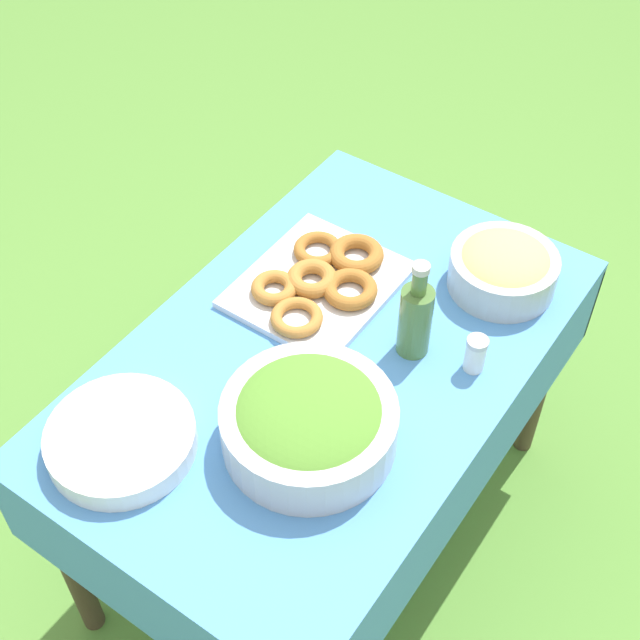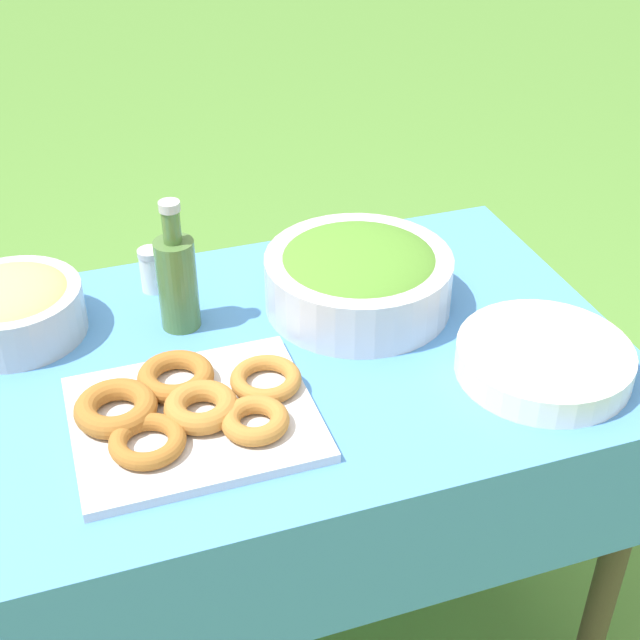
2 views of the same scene
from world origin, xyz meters
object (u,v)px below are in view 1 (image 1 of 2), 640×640
object	(u,v)px
donut_platter	(321,280)
olive_oil_bottle	(415,318)
pasta_bowl	(504,268)
salad_bowl	(309,421)
plate_stack	(121,440)

from	to	relation	value
donut_platter	olive_oil_bottle	xyz separation A→B (m)	(-0.04, -0.25, 0.07)
pasta_bowl	donut_platter	world-z (taller)	pasta_bowl
pasta_bowl	olive_oil_bottle	world-z (taller)	olive_oil_bottle
donut_platter	salad_bowl	bearing A→B (deg)	-148.29
plate_stack	olive_oil_bottle	world-z (taller)	olive_oil_bottle
pasta_bowl	plate_stack	bearing A→B (deg)	154.13
salad_bowl	olive_oil_bottle	distance (m)	0.31
plate_stack	olive_oil_bottle	size ratio (longest dim) A/B	1.19
salad_bowl	donut_platter	bearing A→B (deg)	31.71
salad_bowl	donut_platter	size ratio (longest dim) A/B	0.89
salad_bowl	olive_oil_bottle	world-z (taller)	olive_oil_bottle
salad_bowl	plate_stack	distance (m)	0.35
olive_oil_bottle	pasta_bowl	bearing A→B (deg)	-13.53
pasta_bowl	plate_stack	distance (m)	0.87
donut_platter	pasta_bowl	bearing A→B (deg)	-54.19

